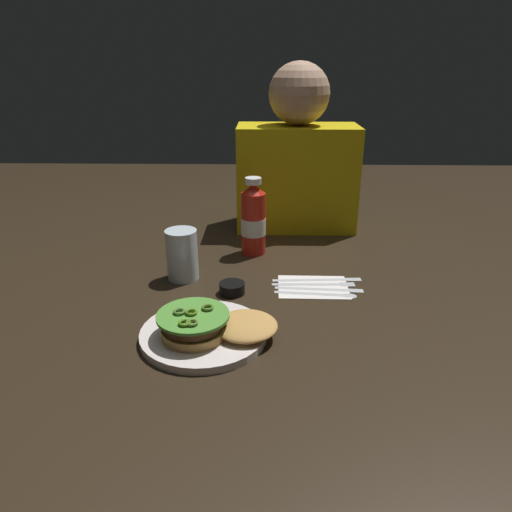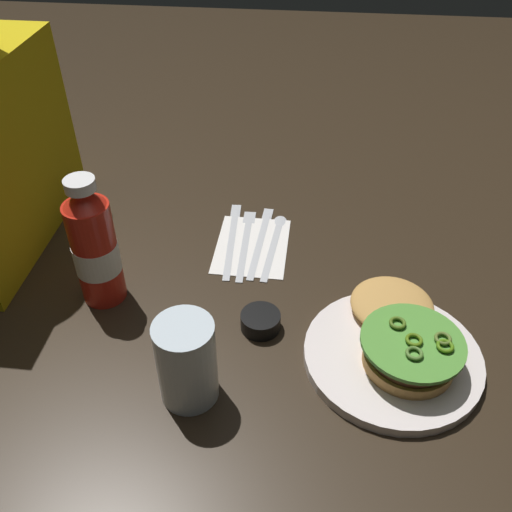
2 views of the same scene
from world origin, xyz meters
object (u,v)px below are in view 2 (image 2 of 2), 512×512
object	(u,v)px
ketchup_bottle	(95,248)
spoon_utensil	(276,236)
dinner_plate	(392,356)
water_glass	(187,361)
condiment_cup	(261,321)
steak_knife	(261,236)
napkin	(252,246)
fork_utensil	(246,237)
burger_sandwich	(403,333)
butter_knife	(232,233)

from	to	relation	value
ketchup_bottle	spoon_utensil	size ratio (longest dim) A/B	1.13
dinner_plate	water_glass	world-z (taller)	water_glass
condiment_cup	spoon_utensil	size ratio (longest dim) A/B	0.31
steak_knife	dinner_plate	bearing A→B (deg)	-140.88
napkin	fork_utensil	world-z (taller)	fork_utensil
burger_sandwich	ketchup_bottle	world-z (taller)	ketchup_bottle
water_glass	ketchup_bottle	bearing A→B (deg)	45.33
fork_utensil	napkin	bearing A→B (deg)	-146.44
burger_sandwich	fork_utensil	distance (m)	0.34
water_glass	dinner_plate	bearing A→B (deg)	-72.63
condiment_cup	fork_utensil	size ratio (longest dim) A/B	0.30
napkin	butter_knife	distance (m)	0.05
ketchup_bottle	steak_knife	distance (m)	0.30
ketchup_bottle	steak_knife	xyz separation A→B (m)	(0.17, -0.23, -0.09)
butter_knife	burger_sandwich	bearing A→B (deg)	-131.04
napkin	spoon_utensil	distance (m)	0.05
dinner_plate	ketchup_bottle	size ratio (longest dim) A/B	1.16
ketchup_bottle	napkin	xyz separation A→B (m)	(0.15, -0.22, -0.09)
steak_knife	fork_utensil	world-z (taller)	same
dinner_plate	water_glass	xyz separation A→B (m)	(-0.08, 0.27, 0.05)
ketchup_bottle	water_glass	size ratio (longest dim) A/B	1.71
water_glass	condiment_cup	xyz separation A→B (m)	(0.13, -0.08, -0.05)
burger_sandwich	ketchup_bottle	xyz separation A→B (m)	(0.06, 0.46, 0.06)
dinner_plate	butter_knife	world-z (taller)	dinner_plate
spoon_utensil	steak_knife	size ratio (longest dim) A/B	0.91
water_glass	napkin	bearing A→B (deg)	-8.14
water_glass	steak_knife	bearing A→B (deg)	-9.81
dinner_plate	butter_knife	bearing A→B (deg)	45.33
ketchup_bottle	butter_knife	distance (m)	0.27
steak_knife	napkin	bearing A→B (deg)	151.72
dinner_plate	burger_sandwich	world-z (taller)	burger_sandwich
napkin	fork_utensil	size ratio (longest dim) A/B	0.83
burger_sandwich	water_glass	xyz separation A→B (m)	(-0.11, 0.28, 0.03)
burger_sandwich	fork_utensil	world-z (taller)	burger_sandwich
fork_utensil	water_glass	bearing A→B (deg)	174.49
butter_knife	spoon_utensil	bearing A→B (deg)	-89.08
condiment_cup	water_glass	bearing A→B (deg)	147.48
dinner_plate	butter_knife	size ratio (longest dim) A/B	1.13
dinner_plate	butter_knife	distance (m)	0.37
fork_utensil	dinner_plate	bearing A→B (deg)	-136.74
water_glass	napkin	size ratio (longest dim) A/B	0.76
dinner_plate	burger_sandwich	xyz separation A→B (m)	(0.02, -0.01, 0.03)
ketchup_bottle	spoon_utensil	xyz separation A→B (m)	(0.18, -0.26, -0.09)
dinner_plate	steak_knife	size ratio (longest dim) A/B	1.19
steak_knife	butter_knife	xyz separation A→B (m)	(0.00, 0.05, 0.00)
ketchup_bottle	dinner_plate	bearing A→B (deg)	-100.88
burger_sandwich	water_glass	world-z (taller)	water_glass
burger_sandwich	butter_knife	xyz separation A→B (m)	(0.24, 0.28, -0.03)
burger_sandwich	ketchup_bottle	bearing A→B (deg)	81.91
water_glass	steak_knife	world-z (taller)	water_glass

